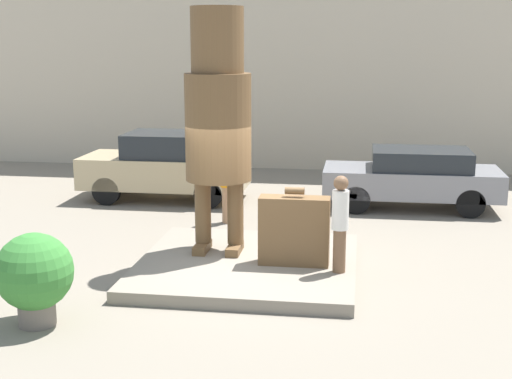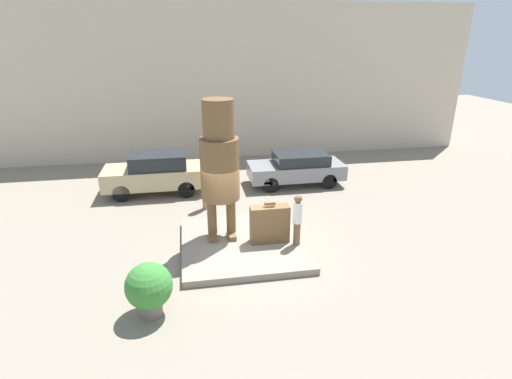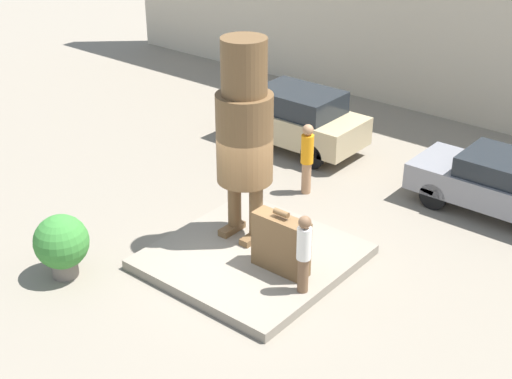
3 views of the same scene
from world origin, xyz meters
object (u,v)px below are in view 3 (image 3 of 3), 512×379
Objects in this scene: tourist at (304,251)px; giant_suitcase at (281,244)px; planter_pot at (62,243)px; worker_hivis at (307,156)px; statue_figure at (244,126)px; parked_car_tan at (294,117)px; parked_car_grey at (504,184)px.

giant_suitcase is at bearing 157.54° from tourist.
worker_hivis reaches higher than planter_pot.
worker_hivis is at bearing 97.65° from statue_figure.
tourist is at bearing 29.34° from planter_pot.
parked_car_tan reaches higher than parked_car_grey.
parked_car_grey is at bearing 179.53° from parked_car_tan.
worker_hivis is at bearing 25.93° from parked_car_grey.
parked_car_grey is at bearing 25.93° from worker_hivis.
tourist is 0.90× the size of worker_hivis.
worker_hivis is (1.93, -2.06, 0.10)m from parked_car_tan.
parked_car_grey reaches higher than planter_pot.
parked_car_tan is 2.83m from worker_hivis.
statue_figure reaches higher than planter_pot.
giant_suitcase reaches higher than planter_pot.
parked_car_grey is (1.57, 5.71, -0.33)m from tourist.
giant_suitcase is 0.89m from tourist.
parked_car_tan is 8.12m from planter_pot.
parked_car_tan reaches higher than planter_pot.
planter_pot is at bearing -105.01° from worker_hivis.
parked_car_grey is 3.09× the size of planter_pot.
statue_figure is 4.32m from planter_pot.
planter_pot is at bearing 54.44° from parked_car_grey.
worker_hivis reaches higher than giant_suitcase.
giant_suitcase is at bearing 124.40° from parked_car_tan.
parked_car_tan is (-2.30, 4.84, -1.85)m from statue_figure.
statue_figure reaches higher than tourist.
tourist is 4.50m from worker_hivis.
statue_figure is 2.66× the size of tourist.
parked_car_grey is 4.61m from worker_hivis.
parked_car_tan is (-3.72, 5.43, 0.09)m from giant_suitcase.
giant_suitcase is (1.42, -0.60, -1.94)m from statue_figure.
statue_figure reaches higher than parked_car_tan.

